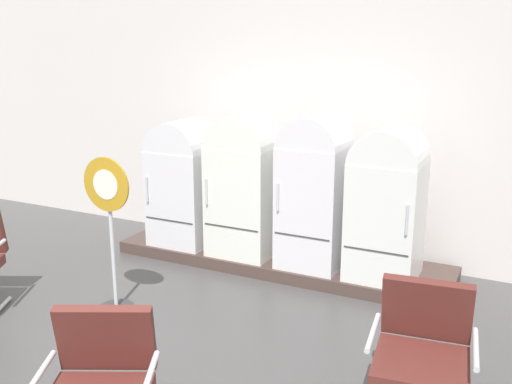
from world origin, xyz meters
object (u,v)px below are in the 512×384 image
refrigerator_3 (387,200)px  armchair_right (423,349)px  refrigerator_1 (244,182)px  refrigerator_0 (185,179)px  sign_stand (111,236)px  refrigerator_2 (314,187)px

refrigerator_3 → armchair_right: size_ratio=1.61×
armchair_right → refrigerator_1: bearing=139.8°
refrigerator_0 → sign_stand: 1.60m
refrigerator_0 → refrigerator_2: size_ratio=0.90×
refrigerator_2 → refrigerator_1: bearing=-178.8°
sign_stand → refrigerator_2: bearing=49.5°
sign_stand → refrigerator_1: bearing=70.8°
refrigerator_3 → armchair_right: (0.74, -1.95, -0.40)m
refrigerator_1 → refrigerator_2: bearing=1.2°
refrigerator_1 → armchair_right: 3.00m
refrigerator_1 → refrigerator_3: 1.53m
refrigerator_0 → sign_stand: (0.24, -1.57, -0.15)m
refrigerator_1 → refrigerator_3: refrigerator_1 is taller
refrigerator_2 → sign_stand: refrigerator_2 is taller
refrigerator_2 → refrigerator_3: bearing=1.3°
refrigerator_1 → refrigerator_3: (1.53, 0.03, -0.02)m
refrigerator_3 → sign_stand: size_ratio=1.03×
refrigerator_0 → refrigerator_1: size_ratio=0.93×
refrigerator_0 → armchair_right: (3.04, -1.96, -0.36)m
refrigerator_1 → sign_stand: (-0.53, -1.53, -0.21)m
refrigerator_3 → sign_stand: 2.60m
refrigerator_0 → refrigerator_2: (1.56, -0.03, 0.09)m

